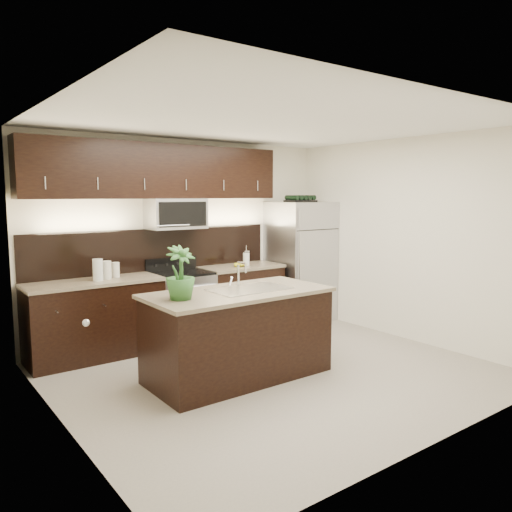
# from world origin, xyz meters

# --- Properties ---
(ground) EXTENTS (4.50, 4.50, 0.00)m
(ground) POSITION_xyz_m (0.00, 0.00, 0.00)
(ground) COLOR gray
(ground) RESTS_ON ground
(room_walls) EXTENTS (4.52, 4.02, 2.71)m
(room_walls) POSITION_xyz_m (-0.11, -0.04, 1.70)
(room_walls) COLOR silver
(room_walls) RESTS_ON ground
(counter_run) EXTENTS (3.51, 0.65, 0.94)m
(counter_run) POSITION_xyz_m (-0.46, 1.69, 0.47)
(counter_run) COLOR black
(counter_run) RESTS_ON ground
(upper_fixtures) EXTENTS (3.49, 0.40, 1.66)m
(upper_fixtures) POSITION_xyz_m (-0.43, 1.84, 2.14)
(upper_fixtures) COLOR black
(upper_fixtures) RESTS_ON counter_run
(island) EXTENTS (1.96, 0.96, 0.94)m
(island) POSITION_xyz_m (-0.41, 0.13, 0.47)
(island) COLOR black
(island) RESTS_ON ground
(sink_faucet) EXTENTS (0.84, 0.50, 0.28)m
(sink_faucet) POSITION_xyz_m (-0.26, 0.14, 0.96)
(sink_faucet) COLOR silver
(sink_faucet) RESTS_ON island
(refrigerator) EXTENTS (0.89, 0.80, 1.84)m
(refrigerator) POSITION_xyz_m (1.80, 1.63, 0.92)
(refrigerator) COLOR #B2B2B7
(refrigerator) RESTS_ON ground
(wine_rack) EXTENTS (0.45, 0.28, 0.11)m
(wine_rack) POSITION_xyz_m (1.80, 1.63, 1.89)
(wine_rack) COLOR black
(wine_rack) RESTS_ON refrigerator
(plant) EXTENTS (0.32, 0.32, 0.52)m
(plant) POSITION_xyz_m (-1.10, 0.11, 1.20)
(plant) COLOR #2B5E25
(plant) RESTS_ON island
(canisters) EXTENTS (0.37, 0.22, 0.26)m
(canisters) POSITION_xyz_m (-1.28, 1.68, 1.05)
(canisters) COLOR silver
(canisters) RESTS_ON counter_run
(french_press) EXTENTS (0.10, 0.10, 0.28)m
(french_press) POSITION_xyz_m (0.78, 1.64, 1.04)
(french_press) COLOR silver
(french_press) RESTS_ON counter_run
(bananas) EXTENTS (0.22, 0.19, 0.06)m
(bananas) POSITION_xyz_m (0.58, 1.61, 0.97)
(bananas) COLOR gold
(bananas) RESTS_ON counter_run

